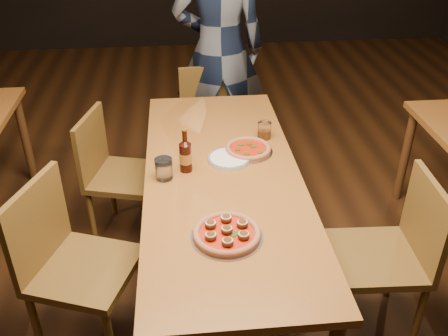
{
  "coord_description": "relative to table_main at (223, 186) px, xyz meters",
  "views": [
    {
      "loc": [
        -0.2,
        -2.16,
        2.12
      ],
      "look_at": [
        0.0,
        -0.05,
        0.82
      ],
      "focal_mm": 40.0,
      "sensor_mm": 36.0,
      "label": 1
    }
  ],
  "objects": [
    {
      "name": "pizza_meatball",
      "position": [
        -0.03,
        -0.5,
        0.09
      ],
      "size": [
        0.31,
        0.31,
        0.06
      ],
      "rotation": [
        0.0,
        0.0,
        0.2
      ],
      "color": "#B7B7BF",
      "rests_on": "table_main"
    },
    {
      "name": "plate_stack",
      "position": [
        0.04,
        0.14,
        0.08
      ],
      "size": [
        0.22,
        0.22,
        0.02
      ],
      "primitive_type": "cylinder",
      "color": "white",
      "rests_on": "table_main"
    },
    {
      "name": "water_glass",
      "position": [
        -0.3,
        -0.0,
        0.13
      ],
      "size": [
        0.09,
        0.09,
        0.11
      ],
      "primitive_type": "cylinder",
      "color": "white",
      "rests_on": "table_main"
    },
    {
      "name": "chair_main_sw",
      "position": [
        -0.57,
        0.53,
        -0.24
      ],
      "size": [
        0.5,
        0.5,
        0.88
      ],
      "primitive_type": null,
      "rotation": [
        0.0,
        0.0,
        1.31
      ],
      "color": "brown",
      "rests_on": "ground"
    },
    {
      "name": "chair_main_nw",
      "position": [
        -0.69,
        -0.34,
        -0.2
      ],
      "size": [
        0.57,
        0.57,
        0.95
      ],
      "primitive_type": null,
      "rotation": [
        0.0,
        0.0,
        1.22
      ],
      "color": "brown",
      "rests_on": "ground"
    },
    {
      "name": "ground",
      "position": [
        0.0,
        0.0,
        -0.68
      ],
      "size": [
        9.0,
        9.0,
        0.0
      ],
      "primitive_type": "plane",
      "color": "black"
    },
    {
      "name": "table_main",
      "position": [
        0.0,
        0.0,
        0.0
      ],
      "size": [
        0.8,
        2.0,
        0.75
      ],
      "color": "brown",
      "rests_on": "ground"
    },
    {
      "name": "chair_main_e",
      "position": [
        0.73,
        -0.37,
        -0.22
      ],
      "size": [
        0.45,
        0.45,
        0.93
      ],
      "primitive_type": null,
      "rotation": [
        0.0,
        0.0,
        -1.62
      ],
      "color": "brown",
      "rests_on": "ground"
    },
    {
      "name": "chair_end",
      "position": [
        0.02,
        1.13,
        -0.23
      ],
      "size": [
        0.44,
        0.44,
        0.89
      ],
      "primitive_type": null,
      "rotation": [
        0.0,
        0.0,
        0.07
      ],
      "color": "brown",
      "rests_on": "ground"
    },
    {
      "name": "pizza_margherita",
      "position": [
        0.16,
        0.22,
        0.09
      ],
      "size": [
        0.27,
        0.27,
        0.04
      ],
      "rotation": [
        0.0,
        0.0,
        0.27
      ],
      "color": "#B7B7BF",
      "rests_on": "table_main"
    },
    {
      "name": "amber_glass",
      "position": [
        0.28,
        0.38,
        0.12
      ],
      "size": [
        0.08,
        0.08,
        0.1
      ],
      "primitive_type": "cylinder",
      "color": "#8D4710",
      "rests_on": "table_main"
    },
    {
      "name": "beer_bottle",
      "position": [
        -0.19,
        0.06,
        0.16
      ],
      "size": [
        0.07,
        0.07,
        0.23
      ],
      "rotation": [
        0.0,
        0.0,
        -0.37
      ],
      "color": "black",
      "rests_on": "table_main"
    },
    {
      "name": "diner",
      "position": [
        0.11,
        1.42,
        0.26
      ],
      "size": [
        0.69,
        0.47,
        1.87
      ],
      "primitive_type": "imported",
      "rotation": [
        0.0,
        0.0,
        3.17
      ],
      "color": "black",
      "rests_on": "ground"
    }
  ]
}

